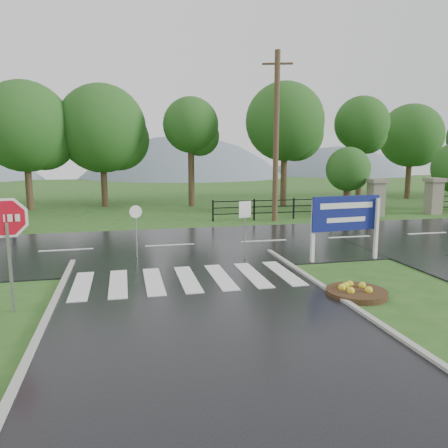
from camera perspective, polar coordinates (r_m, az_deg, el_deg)
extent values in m
plane|color=#29551C|center=(8.47, 0.32, -16.90)|extent=(120.00, 120.00, 0.00)
cube|color=black|center=(17.88, -7.06, -2.91)|extent=(90.00, 8.00, 0.04)
cube|color=silver|center=(12.99, -18.09, -7.66)|extent=(0.50, 2.80, 0.02)
cube|color=silver|center=(12.93, -13.64, -7.54)|extent=(0.50, 2.80, 0.02)
cube|color=silver|center=(12.95, -9.18, -7.36)|extent=(0.50, 2.80, 0.02)
cube|color=silver|center=(13.05, -4.76, -7.15)|extent=(0.50, 2.80, 0.02)
cube|color=silver|center=(13.22, -0.44, -6.90)|extent=(0.50, 2.80, 0.02)
cube|color=silver|center=(13.46, 3.75, -6.62)|extent=(0.50, 2.80, 0.02)
cube|color=silver|center=(13.77, 7.76, -6.32)|extent=(0.50, 2.80, 0.02)
cube|color=gray|center=(27.79, 19.21, 3.05)|extent=(0.80, 0.80, 2.00)
cube|color=#6B6659|center=(27.71, 19.33, 5.35)|extent=(1.00, 1.00, 0.24)
cube|color=gray|center=(30.11, 25.69, 3.09)|extent=(0.80, 0.80, 2.00)
cube|color=#6B6659|center=(30.03, 25.83, 5.21)|extent=(1.00, 1.00, 0.24)
cube|color=black|center=(25.47, 9.07, 1.57)|extent=(9.50, 0.05, 0.05)
cube|color=black|center=(25.43, 9.09, 2.35)|extent=(9.50, 0.05, 0.05)
cube|color=black|center=(25.39, 9.11, 3.14)|extent=(9.50, 0.05, 0.05)
cube|color=black|center=(24.08, -1.46, 1.73)|extent=(0.08, 0.08, 1.20)
cube|color=black|center=(27.57, 18.29, 2.21)|extent=(0.08, 0.08, 1.20)
cube|color=black|center=(30.46, 26.37, 2.34)|extent=(0.08, 0.08, 1.20)
sphere|color=slate|center=(76.01, -5.10, -6.90)|extent=(48.00, 48.00, 48.00)
sphere|color=slate|center=(83.34, 14.31, -2.66)|extent=(36.00, 36.00, 36.00)
cube|color=#939399|center=(11.45, -26.13, -5.15)|extent=(0.06, 0.06, 2.15)
cylinder|color=white|center=(11.24, -26.54, 0.71)|extent=(1.29, 0.15, 1.29)
cylinder|color=red|center=(11.23, -26.55, 0.70)|extent=(1.12, 0.14, 1.12)
cube|color=silver|center=(15.14, 11.56, -1.01)|extent=(0.12, 0.12, 2.19)
cube|color=silver|center=(16.27, 19.29, -0.64)|extent=(0.12, 0.12, 2.19)
cube|color=navy|center=(15.58, 15.66, 1.36)|extent=(2.62, 0.32, 1.20)
cube|color=white|center=(15.52, 15.76, 2.34)|extent=(2.07, 0.22, 0.20)
cube|color=white|center=(15.58, 15.68, 0.54)|extent=(1.52, 0.16, 0.16)
cylinder|color=#332111|center=(12.20, 16.91, -8.60)|extent=(1.60, 1.60, 0.16)
cube|color=#939399|center=(15.25, 2.72, -1.17)|extent=(0.04, 0.04, 1.97)
cube|color=white|center=(15.10, 2.76, 1.91)|extent=(0.46, 0.13, 0.57)
cylinder|color=#939399|center=(15.79, -11.38, -1.31)|extent=(0.05, 0.05, 1.79)
cylinder|color=white|center=(15.65, -11.47, 1.59)|extent=(0.44, 0.13, 0.45)
cylinder|color=#473523|center=(24.33, 6.82, 11.11)|extent=(0.30, 0.30, 9.14)
cube|color=brown|center=(24.77, 7.00, 20.07)|extent=(1.58, 0.58, 0.10)
cylinder|color=#3D2B1C|center=(28.51, 15.76, 3.67)|extent=(0.39, 0.39, 2.31)
sphere|color=#1C4C17|center=(28.41, 15.90, 6.91)|extent=(2.74, 2.74, 2.74)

